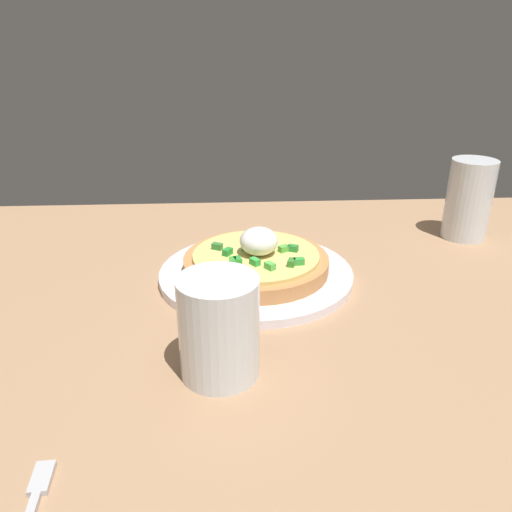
% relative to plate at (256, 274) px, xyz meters
% --- Properties ---
extents(dining_table, '(1.18, 0.89, 0.03)m').
position_rel_plate_xyz_m(dining_table, '(0.01, 0.13, -0.02)').
color(dining_table, '#A37C59').
rests_on(dining_table, ground).
extents(plate, '(0.25, 0.25, 0.01)m').
position_rel_plate_xyz_m(plate, '(0.00, 0.00, 0.00)').
color(plate, white).
rests_on(plate, dining_table).
extents(pizza, '(0.18, 0.18, 0.06)m').
position_rel_plate_xyz_m(pizza, '(-0.00, 0.00, 0.02)').
color(pizza, '#C08048').
rests_on(pizza, plate).
extents(cup_near, '(0.07, 0.07, 0.12)m').
position_rel_plate_xyz_m(cup_near, '(-0.33, -0.12, 0.05)').
color(cup_near, silver).
rests_on(cup_near, dining_table).
extents(cup_far, '(0.07, 0.07, 0.10)m').
position_rel_plate_xyz_m(cup_far, '(0.04, 0.19, 0.04)').
color(cup_far, silver).
rests_on(cup_far, dining_table).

